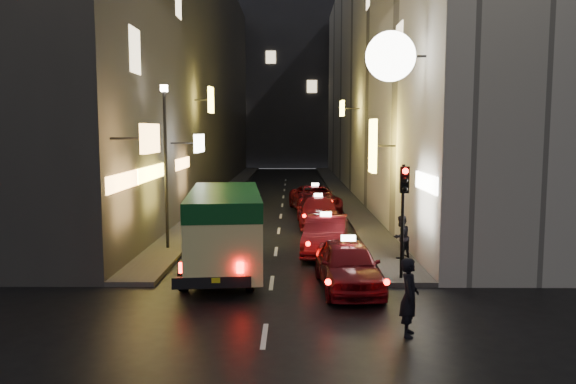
{
  "coord_description": "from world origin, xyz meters",
  "views": [
    {
      "loc": [
        0.64,
        -8.35,
        4.67
      ],
      "look_at": [
        0.47,
        13.0,
        2.32
      ],
      "focal_mm": 35.0,
      "sensor_mm": 36.0,
      "label": 1
    }
  ],
  "objects_px": {
    "taxi_near": "(348,261)",
    "traffic_light": "(404,197)",
    "pedestrian_crossing": "(409,292)",
    "minibus": "(225,222)",
    "lamp_post": "(166,155)"
  },
  "relations": [
    {
      "from": "taxi_near",
      "to": "traffic_light",
      "type": "relative_size",
      "value": 1.54
    },
    {
      "from": "pedestrian_crossing",
      "to": "traffic_light",
      "type": "height_order",
      "value": "traffic_light"
    },
    {
      "from": "minibus",
      "to": "traffic_light",
      "type": "distance_m",
      "value": 5.77
    },
    {
      "from": "minibus",
      "to": "traffic_light",
      "type": "relative_size",
      "value": 1.86
    },
    {
      "from": "taxi_near",
      "to": "lamp_post",
      "type": "bearing_deg",
      "value": 141.73
    },
    {
      "from": "traffic_light",
      "to": "lamp_post",
      "type": "height_order",
      "value": "lamp_post"
    },
    {
      "from": "taxi_near",
      "to": "pedestrian_crossing",
      "type": "bearing_deg",
      "value": -75.04
    },
    {
      "from": "minibus",
      "to": "pedestrian_crossing",
      "type": "relative_size",
      "value": 3.19
    },
    {
      "from": "taxi_near",
      "to": "lamp_post",
      "type": "distance_m",
      "value": 8.75
    },
    {
      "from": "minibus",
      "to": "lamp_post",
      "type": "bearing_deg",
      "value": 128.36
    },
    {
      "from": "pedestrian_crossing",
      "to": "lamp_post",
      "type": "bearing_deg",
      "value": 52.4
    },
    {
      "from": "pedestrian_crossing",
      "to": "lamp_post",
      "type": "relative_size",
      "value": 0.33
    },
    {
      "from": "minibus",
      "to": "lamp_post",
      "type": "relative_size",
      "value": 1.05
    },
    {
      "from": "minibus",
      "to": "taxi_near",
      "type": "xyz_separation_m",
      "value": [
        3.85,
        -1.78,
        -0.88
      ]
    },
    {
      "from": "minibus",
      "to": "lamp_post",
      "type": "xyz_separation_m",
      "value": [
        -2.64,
        3.33,
        2.01
      ]
    }
  ]
}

